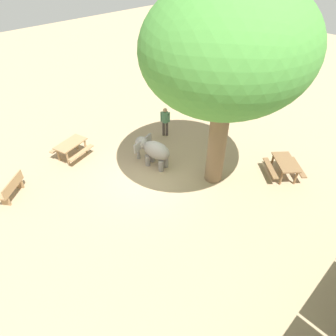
{
  "coord_description": "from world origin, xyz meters",
  "views": [
    {
      "loc": [
        6.38,
        7.86,
        8.68
      ],
      "look_at": [
        -0.44,
        0.78,
        0.8
      ],
      "focal_mm": 31.59,
      "sensor_mm": 36.0,
      "label": 1
    }
  ],
  "objects_px": {
    "person_handler": "(165,120)",
    "wooden_bench": "(12,188)",
    "picnic_table_far": "(71,146)",
    "elephant": "(153,150)",
    "shade_tree_main": "(229,50)",
    "picnic_table_near": "(285,165)"
  },
  "relations": [
    {
      "from": "person_handler",
      "to": "wooden_bench",
      "type": "relative_size",
      "value": 1.21
    },
    {
      "from": "wooden_bench",
      "to": "picnic_table_far",
      "type": "xyz_separation_m",
      "value": [
        -3.21,
        -0.82,
        0.12
      ]
    },
    {
      "from": "elephant",
      "to": "picnic_table_far",
      "type": "xyz_separation_m",
      "value": [
        2.42,
        -3.23,
        -0.25
      ]
    },
    {
      "from": "person_handler",
      "to": "wooden_bench",
      "type": "xyz_separation_m",
      "value": [
        7.81,
        -0.93,
        -0.48
      ]
    },
    {
      "from": "elephant",
      "to": "shade_tree_main",
      "type": "relative_size",
      "value": 0.24
    },
    {
      "from": "person_handler",
      "to": "wooden_bench",
      "type": "bearing_deg",
      "value": -44.75
    },
    {
      "from": "picnic_table_far",
      "to": "picnic_table_near",
      "type": "bearing_deg",
      "value": -67.64
    },
    {
      "from": "wooden_bench",
      "to": "picnic_table_near",
      "type": "xyz_separation_m",
      "value": [
        -9.31,
        7.08,
        0.12
      ]
    },
    {
      "from": "shade_tree_main",
      "to": "picnic_table_near",
      "type": "distance_m",
      "value": 5.95
    },
    {
      "from": "wooden_bench",
      "to": "picnic_table_far",
      "type": "distance_m",
      "value": 3.31
    },
    {
      "from": "shade_tree_main",
      "to": "picnic_table_far",
      "type": "xyz_separation_m",
      "value": [
        3.67,
        -5.85,
        -5.03
      ]
    },
    {
      "from": "shade_tree_main",
      "to": "picnic_table_far",
      "type": "distance_m",
      "value": 8.54
    },
    {
      "from": "picnic_table_near",
      "to": "picnic_table_far",
      "type": "xyz_separation_m",
      "value": [
        6.1,
        -7.9,
        0.0
      ]
    },
    {
      "from": "elephant",
      "to": "person_handler",
      "type": "xyz_separation_m",
      "value": [
        -2.19,
        -1.48,
        0.11
      ]
    },
    {
      "from": "elephant",
      "to": "picnic_table_near",
      "type": "xyz_separation_m",
      "value": [
        -3.69,
        4.67,
        -0.25
      ]
    },
    {
      "from": "person_handler",
      "to": "wooden_bench",
      "type": "height_order",
      "value": "person_handler"
    },
    {
      "from": "shade_tree_main",
      "to": "wooden_bench",
      "type": "relative_size",
      "value": 5.88
    },
    {
      "from": "person_handler",
      "to": "shade_tree_main",
      "type": "xyz_separation_m",
      "value": [
        0.93,
        4.1,
        4.67
      ]
    },
    {
      "from": "shade_tree_main",
      "to": "picnic_table_near",
      "type": "xyz_separation_m",
      "value": [
        -2.43,
        2.05,
        -5.03
      ]
    },
    {
      "from": "person_handler",
      "to": "picnic_table_near",
      "type": "distance_m",
      "value": 6.34
    },
    {
      "from": "elephant",
      "to": "person_handler",
      "type": "relative_size",
      "value": 1.18
    },
    {
      "from": "elephant",
      "to": "shade_tree_main",
      "type": "distance_m",
      "value": 5.59
    }
  ]
}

